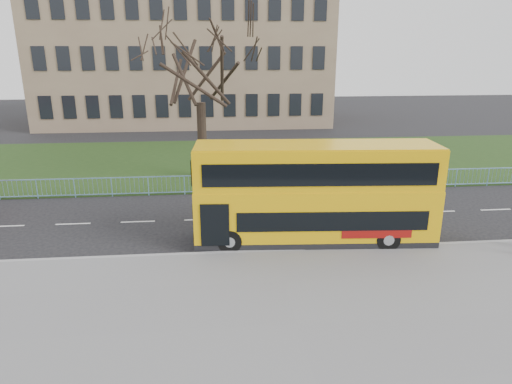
# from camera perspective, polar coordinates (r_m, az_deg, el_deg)

# --- Properties ---
(ground) EXTENTS (120.00, 120.00, 0.00)m
(ground) POSITION_cam_1_polar(r_m,az_deg,el_deg) (19.99, 1.66, -5.73)
(ground) COLOR black
(ground) RESTS_ON ground
(pavement) EXTENTS (80.00, 10.50, 0.12)m
(pavement) POSITION_cam_1_polar(r_m,az_deg,el_deg) (14.07, 5.15, -16.34)
(pavement) COLOR slate
(pavement) RESTS_ON ground
(kerb) EXTENTS (80.00, 0.20, 0.14)m
(kerb) POSITION_cam_1_polar(r_m,az_deg,el_deg) (18.55, 2.25, -7.41)
(kerb) COLOR gray
(kerb) RESTS_ON ground
(grass_verge) EXTENTS (80.00, 15.40, 0.08)m
(grass_verge) POSITION_cam_1_polar(r_m,az_deg,el_deg) (33.53, -1.33, 3.97)
(grass_verge) COLOR #1C3513
(grass_verge) RESTS_ON ground
(guard_railing) EXTENTS (40.00, 0.12, 1.10)m
(guard_railing) POSITION_cam_1_polar(r_m,az_deg,el_deg) (25.98, -0.11, 1.11)
(guard_railing) COLOR #7BB1DC
(guard_railing) RESTS_ON ground
(bare_tree) EXTENTS (7.79, 7.79, 11.13)m
(bare_tree) POSITION_cam_1_polar(r_m,az_deg,el_deg) (28.32, -6.98, 12.85)
(bare_tree) COLOR black
(bare_tree) RESTS_ON grass_verge
(civic_building) EXTENTS (30.00, 15.00, 14.00)m
(civic_building) POSITION_cam_1_polar(r_m,az_deg,el_deg) (53.30, -8.67, 16.36)
(civic_building) COLOR #826852
(civic_building) RESTS_ON ground
(yellow_bus) EXTENTS (10.04, 3.00, 4.15)m
(yellow_bus) POSITION_cam_1_polar(r_m,az_deg,el_deg) (19.04, 7.39, 0.08)
(yellow_bus) COLOR #F0B30A
(yellow_bus) RESTS_ON ground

